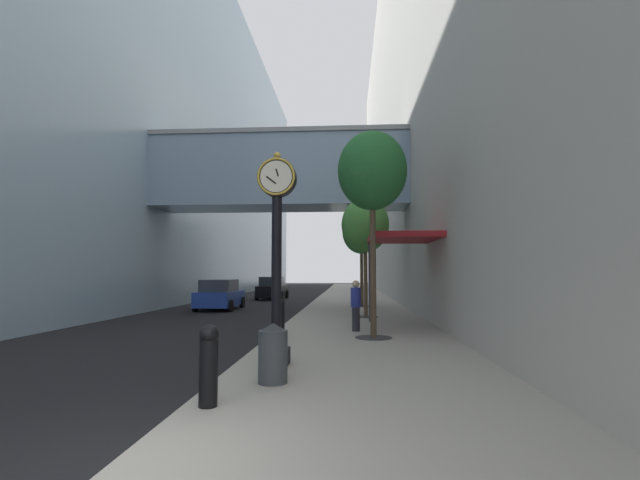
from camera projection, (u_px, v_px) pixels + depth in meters
name	position (u px, v px, depth m)	size (l,w,h in m)	color
ground_plane	(314.00, 302.00, 31.19)	(110.00, 110.00, 0.00)	black
sidewalk_right	(354.00, 299.00, 34.00)	(5.59, 80.00, 0.14)	#9E998E
building_block_left	(163.00, 125.00, 35.93)	(23.07, 80.00, 28.21)	#849EB2
building_block_right	(446.00, 102.00, 34.63)	(9.00, 80.00, 30.73)	#B7B2A8
street_clock	(277.00, 246.00, 9.53)	(0.84, 0.55, 4.58)	black
bollard_nearest	(209.00, 363.00, 6.50)	(0.29, 0.29, 1.19)	black
bollard_third	(280.00, 317.00, 13.23)	(0.29, 0.29, 1.19)	black
street_tree_near	(372.00, 172.00, 13.55)	(2.11, 2.11, 6.27)	#333335
street_tree_mid_near	(365.00, 225.00, 19.62)	(2.10, 2.10, 5.26)	#333335
street_tree_mid_far	(361.00, 233.00, 25.77)	(2.21, 2.21, 5.55)	#333335
trash_bin	(273.00, 352.00, 7.87)	(0.53, 0.53, 1.05)	#383D42
pedestrian_walking	(356.00, 304.00, 14.77)	(0.48, 0.48, 1.68)	#23232D
storefront_awning	(401.00, 239.00, 16.09)	(2.40, 3.60, 3.30)	maroon
car_blue_near	(220.00, 295.00, 24.82)	(2.13, 4.06, 1.68)	navy
car_black_mid	(272.00, 288.00, 34.20)	(2.06, 4.26, 1.74)	black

